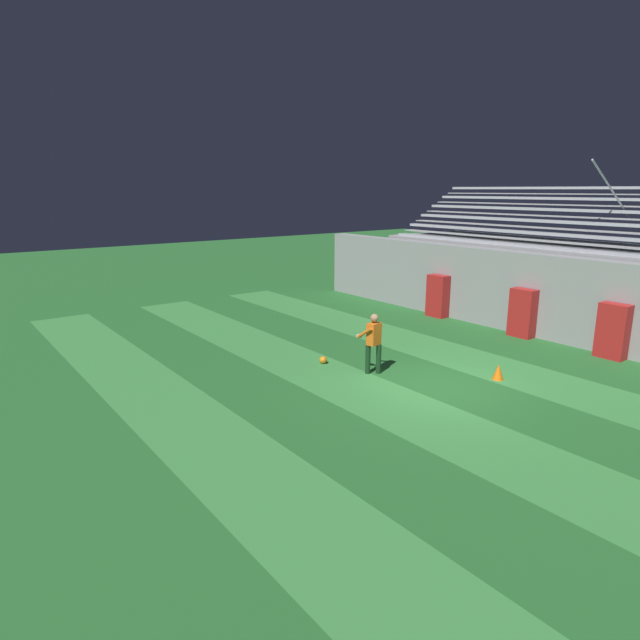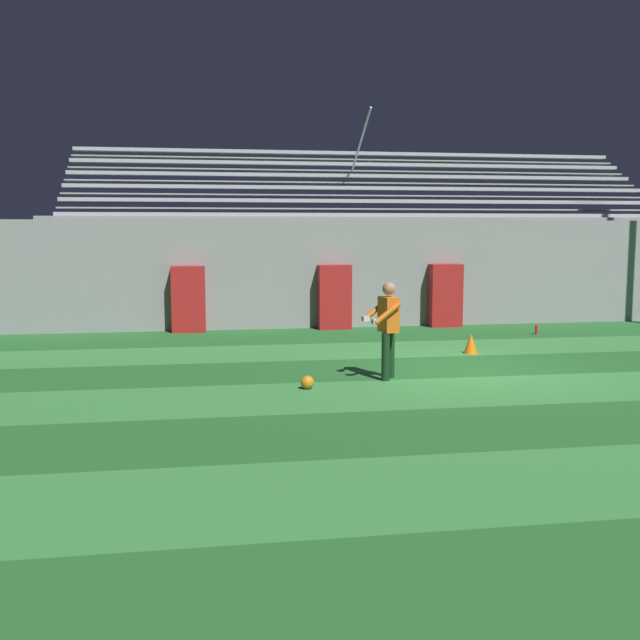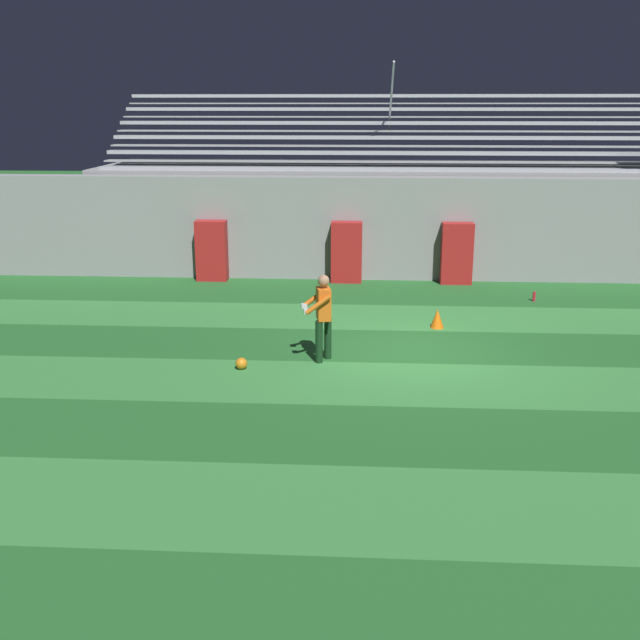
# 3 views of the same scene
# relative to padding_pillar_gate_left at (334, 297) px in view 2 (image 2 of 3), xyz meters

# --- Properties ---
(ground_plane) EXTENTS (80.00, 80.00, 0.00)m
(ground_plane) POSITION_rel_padding_pillar_gate_left_xyz_m (1.49, -5.95, -0.83)
(ground_plane) COLOR #236028
(turf_stripe_mid) EXTENTS (28.00, 2.11, 0.01)m
(turf_stripe_mid) POSITION_rel_padding_pillar_gate_left_xyz_m (1.49, -7.72, -0.82)
(turf_stripe_mid) COLOR #38843D
(turf_stripe_mid) RESTS_ON ground
(turf_stripe_far) EXTENTS (28.00, 2.11, 0.01)m
(turf_stripe_far) POSITION_rel_padding_pillar_gate_left_xyz_m (1.49, -3.49, -0.82)
(turf_stripe_far) COLOR #38843D
(turf_stripe_far) RESTS_ON ground
(back_wall) EXTENTS (24.00, 0.60, 2.80)m
(back_wall) POSITION_rel_padding_pillar_gate_left_xyz_m (1.49, 0.55, 0.57)
(back_wall) COLOR gray
(back_wall) RESTS_ON ground
(padding_pillar_gate_left) EXTENTS (0.84, 0.44, 1.65)m
(padding_pillar_gate_left) POSITION_rel_padding_pillar_gate_left_xyz_m (0.00, 0.00, 0.00)
(padding_pillar_gate_left) COLOR #B21E1E
(padding_pillar_gate_left) RESTS_ON ground
(padding_pillar_gate_right) EXTENTS (0.84, 0.44, 1.65)m
(padding_pillar_gate_right) POSITION_rel_padding_pillar_gate_left_xyz_m (2.98, 0.00, 0.00)
(padding_pillar_gate_right) COLOR #B21E1E
(padding_pillar_gate_right) RESTS_ON ground
(padding_pillar_far_left) EXTENTS (0.84, 0.44, 1.65)m
(padding_pillar_far_left) POSITION_rel_padding_pillar_gate_left_xyz_m (-3.71, 0.00, 0.00)
(padding_pillar_far_left) COLOR #B21E1E
(padding_pillar_far_left) RESTS_ON ground
(bleacher_stand) EXTENTS (18.00, 4.75, 5.83)m
(bleacher_stand) POSITION_rel_padding_pillar_gate_left_xyz_m (1.49, 3.24, 0.68)
(bleacher_stand) COLOR gray
(bleacher_stand) RESTS_ON ground
(goalkeeper) EXTENTS (0.60, 0.65, 1.67)m
(goalkeeper) POSITION_rel_padding_pillar_gate_left_xyz_m (-0.29, -6.58, 0.13)
(goalkeeper) COLOR #143319
(goalkeeper) RESTS_ON ground
(soccer_ball) EXTENTS (0.22, 0.22, 0.22)m
(soccer_ball) POSITION_rel_padding_pillar_gate_left_xyz_m (-1.76, -7.16, -0.72)
(soccer_ball) COLOR orange
(soccer_ball) RESTS_ON ground
(traffic_cone) EXTENTS (0.30, 0.30, 0.42)m
(traffic_cone) POSITION_rel_padding_pillar_gate_left_xyz_m (2.09, -4.28, -0.62)
(traffic_cone) COLOR orange
(traffic_cone) RESTS_ON ground
(water_bottle) EXTENTS (0.07, 0.07, 0.24)m
(water_bottle) POSITION_rel_padding_pillar_gate_left_xyz_m (4.70, -1.83, -0.71)
(water_bottle) COLOR red
(water_bottle) RESTS_ON ground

